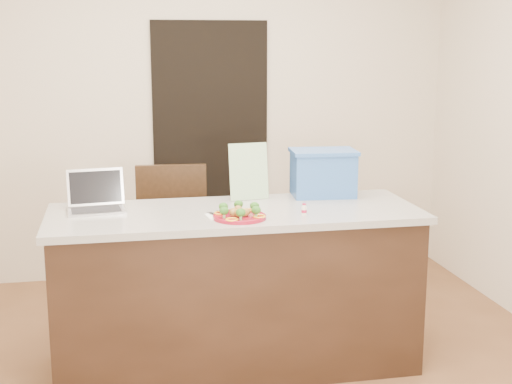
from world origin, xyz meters
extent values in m
plane|color=brown|center=(0.00, 0.00, 0.00)|extent=(4.00, 4.00, 0.00)
plane|color=beige|center=(0.00, 2.00, 1.35)|extent=(4.00, 0.00, 4.00)
plane|color=beige|center=(0.00, -2.00, 1.35)|extent=(4.00, 0.00, 4.00)
cube|color=black|center=(0.10, 1.98, 1.00)|extent=(0.90, 0.02, 2.00)
cube|color=black|center=(0.00, 0.25, 0.44)|extent=(2.00, 0.70, 0.88)
cube|color=beige|center=(0.00, 0.25, 0.90)|extent=(2.06, 0.76, 0.04)
cylinder|color=maroon|center=(-0.01, 0.06, 0.93)|extent=(0.28, 0.28, 0.02)
torus|color=maroon|center=(-0.01, 0.06, 0.93)|extent=(0.28, 0.28, 0.01)
sphere|color=olive|center=(-0.01, 0.06, 0.96)|extent=(0.04, 0.04, 0.04)
sphere|color=olive|center=(-0.02, 0.09, 0.96)|extent=(0.04, 0.04, 0.04)
sphere|color=olive|center=(-0.04, 0.08, 0.96)|extent=(0.04, 0.04, 0.04)
sphere|color=olive|center=(-0.04, 0.04, 0.96)|extent=(0.04, 0.04, 0.04)
sphere|color=olive|center=(-0.02, 0.02, 0.96)|extent=(0.04, 0.04, 0.04)
sphere|color=olive|center=(0.01, 0.03, 0.96)|extent=(0.04, 0.04, 0.04)
sphere|color=olive|center=(0.03, 0.05, 0.96)|extent=(0.04, 0.04, 0.04)
ellipsoid|color=#1D4C14|center=(0.08, 0.10, 0.98)|extent=(0.05, 0.05, 0.04)
ellipsoid|color=#1D4C14|center=(0.00, 0.15, 0.98)|extent=(0.05, 0.05, 0.04)
ellipsoid|color=#1D4C14|center=(-0.09, 0.11, 0.98)|extent=(0.05, 0.05, 0.04)
ellipsoid|color=#1D4C14|center=(-0.10, 0.02, 0.98)|extent=(0.05, 0.05, 0.04)
ellipsoid|color=#1D4C14|center=(-0.02, -0.04, 0.98)|extent=(0.05, 0.05, 0.04)
ellipsoid|color=#1D4C14|center=(0.07, 0.00, 0.98)|extent=(0.05, 0.05, 0.04)
torus|color=#FBA01A|center=(0.05, 0.15, 0.94)|extent=(0.07, 0.07, 0.01)
torus|color=#FBA01A|center=(-0.10, 0.11, 0.94)|extent=(0.07, 0.07, 0.01)
torus|color=#FBA01A|center=(-0.07, -0.04, 0.94)|extent=(0.07, 0.07, 0.01)
torus|color=#FBA01A|center=(0.08, 0.00, 0.94)|extent=(0.07, 0.07, 0.01)
cube|color=silver|center=(-0.11, 0.12, 0.92)|extent=(0.15, 0.15, 0.01)
cube|color=silver|center=(-0.13, 0.10, 0.93)|extent=(0.07, 0.12, 0.00)
cube|color=silver|center=(-0.13, 0.17, 0.93)|extent=(0.05, 0.06, 0.00)
cube|color=silver|center=(-0.08, 0.08, 0.93)|extent=(0.07, 0.08, 0.01)
cube|color=silver|center=(-0.08, 0.17, 0.93)|extent=(0.08, 0.09, 0.00)
cylinder|color=silver|center=(0.35, 0.07, 0.94)|extent=(0.03, 0.03, 0.04)
cylinder|color=silver|center=(0.35, 0.07, 0.97)|extent=(0.02, 0.02, 0.01)
cylinder|color=#B51339|center=(0.35, 0.07, 0.98)|extent=(0.02, 0.02, 0.01)
cylinder|color=#B51339|center=(0.35, 0.07, 0.94)|extent=(0.03, 0.03, 0.02)
cube|color=#A7A6AB|center=(-0.76, 0.37, 0.93)|extent=(0.33, 0.25, 0.01)
cube|color=#A7A6AB|center=(-0.76, 0.47, 1.04)|extent=(0.31, 0.09, 0.21)
cube|color=black|center=(-0.76, 0.47, 1.04)|extent=(0.29, 0.07, 0.18)
cube|color=#262528|center=(-0.76, 0.36, 0.93)|extent=(0.28, 0.18, 0.00)
cube|color=silver|center=(0.13, 0.51, 1.09)|extent=(0.24, 0.08, 0.33)
cube|color=#2F5EAA|center=(0.59, 0.53, 1.05)|extent=(0.39, 0.29, 0.26)
cube|color=#2F5EAA|center=(0.59, 0.53, 1.19)|extent=(0.41, 0.31, 0.02)
cube|color=#331E0F|center=(-0.29, 0.86, 0.50)|extent=(0.50, 0.50, 0.04)
cube|color=#331E0F|center=(-0.29, 1.07, 0.78)|extent=(0.46, 0.09, 0.53)
cylinder|color=#331E0F|center=(-0.49, 0.66, 0.25)|extent=(0.04, 0.04, 0.50)
cylinder|color=#331E0F|center=(-0.09, 0.66, 0.25)|extent=(0.04, 0.04, 0.50)
cylinder|color=#331E0F|center=(-0.49, 1.06, 0.25)|extent=(0.04, 0.04, 0.50)
cylinder|color=#331E0F|center=(-0.09, 1.06, 0.25)|extent=(0.04, 0.04, 0.50)
camera|label=1|loc=(-0.64, -3.55, 1.84)|focal=50.00mm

